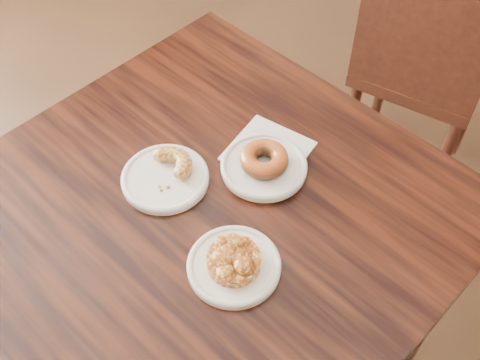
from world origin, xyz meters
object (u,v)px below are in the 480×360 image
Objects in this scene: glazed_donut at (264,159)px; cruller_fragment at (164,172)px; cafe_table at (212,303)px; apple_fritter at (234,260)px; chair_far at (427,66)px.

cruller_fragment is (-0.14, -0.14, -0.01)m from glazed_donut.
apple_fritter reaches higher than cafe_table.
chair_far is 0.91m from glazed_donut.
cafe_table is at bearing 149.77° from apple_fritter.
chair_far is at bearing 92.90° from apple_fritter.
cafe_table is 9.20× the size of glazed_donut.
glazed_donut reaches higher than apple_fritter.
chair_far is 8.23× the size of cruller_fragment.
apple_fritter is at bearing -22.11° from cafe_table.
cruller_fragment is at bearing -176.77° from cafe_table.
glazed_donut is at bearing 111.66° from apple_fritter.
apple_fritter is at bearing -19.40° from cruller_fragment.
glazed_donut is 0.19m from cruller_fragment.
apple_fritter is (0.09, -0.21, -0.01)m from glazed_donut.
cruller_fragment is at bearing -135.99° from glazed_donut.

